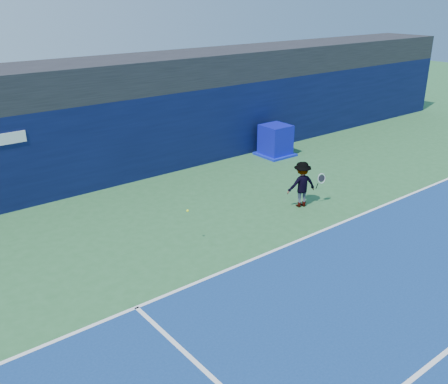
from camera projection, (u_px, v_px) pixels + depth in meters
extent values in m
plane|color=#2D6435|center=(389.00, 288.00, 11.63)|extent=(80.00, 80.00, 0.00)
cube|color=white|center=(296.00, 242.00, 13.81)|extent=(24.00, 0.10, 0.01)
cube|color=black|center=(136.00, 74.00, 18.65)|extent=(36.00, 3.00, 1.20)
cube|color=#0A1037|center=(153.00, 134.00, 18.70)|extent=(36.00, 1.00, 3.00)
cube|color=#0B0EA1|center=(275.00, 140.00, 20.97)|extent=(1.11, 1.11, 1.31)
cube|color=#0C1BB5|center=(275.00, 154.00, 21.20)|extent=(1.39, 1.39, 0.09)
imported|color=silver|center=(302.00, 184.00, 15.88)|extent=(1.09, 0.82, 1.50)
cylinder|color=black|center=(317.00, 186.00, 15.99)|extent=(0.07, 0.13, 0.24)
torus|color=silver|center=(322.00, 178.00, 15.94)|extent=(0.28, 0.16, 0.27)
cylinder|color=black|center=(322.00, 178.00, 15.94)|extent=(0.23, 0.12, 0.23)
sphere|color=#DDFA1B|center=(188.00, 211.00, 13.28)|extent=(0.07, 0.07, 0.07)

